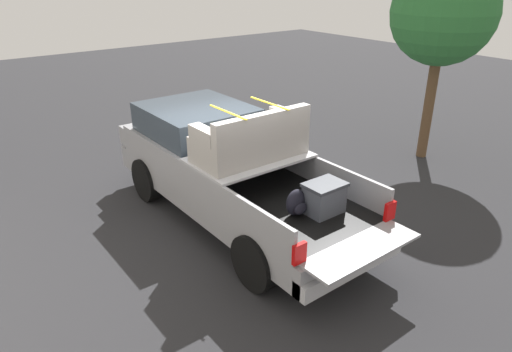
% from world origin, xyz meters
% --- Properties ---
extents(ground_plane, '(40.00, 40.00, 0.00)m').
position_xyz_m(ground_plane, '(0.00, 0.00, 0.00)').
color(ground_plane, '#262628').
extents(pickup_truck, '(6.05, 2.06, 2.23)m').
position_xyz_m(pickup_truck, '(0.38, -0.00, 0.97)').
color(pickup_truck, gray).
rests_on(pickup_truck, ground_plane).
extents(tree_background, '(2.28, 2.28, 4.48)m').
position_xyz_m(tree_background, '(-0.20, -5.42, 3.31)').
color(tree_background, brown).
rests_on(tree_background, ground_plane).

